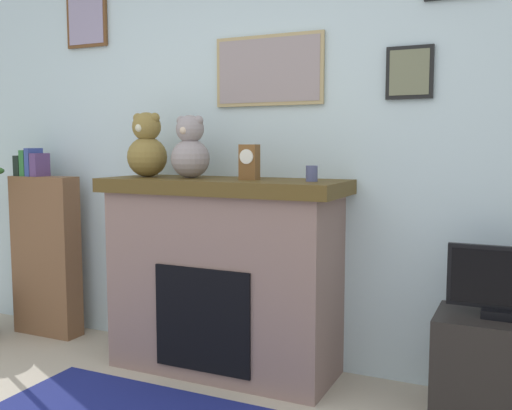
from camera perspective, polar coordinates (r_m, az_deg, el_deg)
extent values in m
cube|color=silver|center=(3.52, 0.70, 5.72)|extent=(5.20, 0.12, 2.60)
cube|color=tan|center=(3.45, 1.25, 13.16)|extent=(0.68, 0.02, 0.41)
cube|color=gray|center=(3.44, 1.18, 13.18)|extent=(0.64, 0.00, 0.37)
cube|color=brown|center=(4.23, -16.38, 17.06)|extent=(0.33, 0.02, 0.35)
cube|color=#988AA9|center=(4.22, -16.48, 17.08)|extent=(0.29, 0.00, 0.31)
cube|color=black|center=(3.21, 14.93, 12.54)|extent=(0.24, 0.02, 0.28)
cube|color=#6E7053|center=(3.19, 14.90, 12.56)|extent=(0.20, 0.00, 0.24)
cube|color=#8A6B62|center=(3.38, -3.17, -7.62)|extent=(1.29, 0.50, 1.04)
cube|color=#543E19|center=(3.29, -3.23, 1.91)|extent=(1.41, 0.56, 0.08)
cube|color=black|center=(3.20, -5.37, -11.27)|extent=(0.58, 0.02, 0.57)
cube|color=brown|center=(4.26, -20.02, -4.74)|extent=(0.49, 0.16, 1.10)
cube|color=black|center=(4.32, -22.02, 3.63)|extent=(0.05, 0.13, 0.14)
cube|color=#307237|center=(4.28, -21.54, 3.88)|extent=(0.04, 0.13, 0.18)
cube|color=#364895|center=(4.25, -21.10, 3.97)|extent=(0.04, 0.13, 0.19)
cube|color=#5B3D72|center=(4.21, -20.58, 3.74)|extent=(0.06, 0.13, 0.16)
cube|color=black|center=(3.04, 23.13, -14.89)|extent=(0.61, 0.40, 0.52)
cube|color=black|center=(2.95, 23.35, -9.83)|extent=(0.20, 0.14, 0.04)
cube|color=black|center=(2.91, 23.49, -6.65)|extent=(0.52, 0.03, 0.30)
cube|color=black|center=(2.89, 23.48, -6.72)|extent=(0.48, 0.00, 0.26)
cylinder|color=#4C517A|center=(3.05, 5.53, 3.12)|extent=(0.06, 0.06, 0.08)
cube|color=brown|center=(3.19, -0.66, 4.26)|extent=(0.10, 0.07, 0.19)
cylinder|color=white|center=(3.16, -0.96, 4.81)|extent=(0.08, 0.01, 0.08)
sphere|color=olive|center=(3.54, -10.71, 4.69)|extent=(0.24, 0.24, 0.24)
sphere|color=olive|center=(3.54, -10.77, 7.61)|extent=(0.17, 0.17, 0.17)
sphere|color=olive|center=(3.58, -11.58, 8.40)|extent=(0.06, 0.06, 0.06)
sphere|color=olive|center=(3.51, -9.97, 8.49)|extent=(0.06, 0.06, 0.06)
sphere|color=beige|center=(3.48, -11.43, 7.48)|extent=(0.05, 0.05, 0.05)
sphere|color=gray|center=(3.37, -6.51, 4.57)|extent=(0.23, 0.23, 0.23)
sphere|color=gray|center=(3.37, -6.54, 7.46)|extent=(0.16, 0.16, 0.16)
sphere|color=gray|center=(3.40, -7.38, 8.25)|extent=(0.06, 0.06, 0.06)
sphere|color=gray|center=(3.34, -5.71, 8.31)|extent=(0.06, 0.06, 0.06)
sphere|color=beige|center=(3.32, -7.13, 7.33)|extent=(0.05, 0.05, 0.05)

